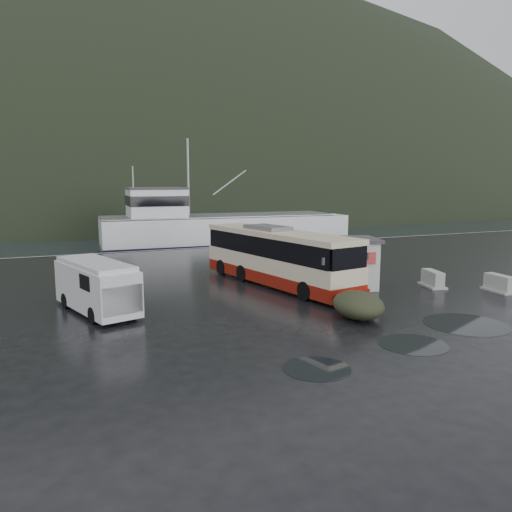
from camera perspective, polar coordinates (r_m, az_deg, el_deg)
name	(u,v)px	position (r m, az deg, el deg)	size (l,w,h in m)	color
ground	(273,303)	(23.65, 2.01, -5.41)	(160.00, 160.00, 0.00)	black
harbor_water	(85,204)	(131.25, -18.96, 5.70)	(300.00, 180.00, 0.02)	black
quay_edge	(172,250)	(42.30, -9.58, 0.74)	(160.00, 0.60, 1.50)	#999993
headland	(83,191)	(271.54, -19.12, 6.99)	(780.00, 540.00, 570.00)	black
coach_bus	(277,285)	(27.81, 2.44, -3.28)	(2.89, 11.46, 3.24)	beige
white_van	(98,312)	(23.17, -17.65, -6.13)	(1.90, 5.49, 2.29)	silver
waste_bin_left	(351,294)	(25.94, 10.81, -4.30)	(1.13, 1.13, 1.58)	#14743C
waste_bin_right	(310,296)	(25.19, 6.23, -4.58)	(0.94, 0.94, 1.31)	#14743C
dome_tent	(358,318)	(21.64, 11.55, -6.93)	(2.04, 2.85, 1.12)	#2B2F1C
ticket_kiosk	(344,288)	(27.43, 10.00, -3.57)	(3.45, 2.61, 2.69)	beige
jersey_barrier_a	(335,296)	(25.41, 9.03, -4.53)	(0.74, 1.48, 0.74)	#999993
jersey_barrier_b	(432,287)	(28.90, 19.50, -3.32)	(0.88, 1.77, 0.88)	#999993
jersey_barrier_c	(499,291)	(28.99, 25.98, -3.66)	(0.88, 1.76, 0.88)	#999993
fishing_trawler	(220,235)	(52.84, -4.13, 2.40)	(28.60, 6.25, 11.44)	silver
puddles	(400,317)	(22.14, 16.19, -6.73)	(11.50, 14.19, 0.01)	black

